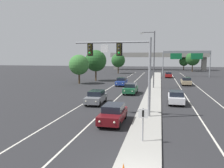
% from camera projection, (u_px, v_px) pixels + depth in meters
% --- Properties ---
extents(median_island, '(2.40, 110.00, 0.15)m').
position_uv_depth(median_island, '(151.00, 102.00, 27.65)').
color(median_island, '#9E9B93').
rests_on(median_island, ground).
extents(lane_stripe_oncoming_center, '(0.14, 100.00, 0.01)m').
position_uv_depth(lane_stripe_oncoming_center, '(123.00, 93.00, 35.44)').
color(lane_stripe_oncoming_center, silver).
rests_on(lane_stripe_oncoming_center, ground).
extents(lane_stripe_receding_center, '(0.14, 100.00, 0.01)m').
position_uv_depth(lane_stripe_receding_center, '(185.00, 95.00, 33.46)').
color(lane_stripe_receding_center, silver).
rests_on(lane_stripe_receding_center, ground).
extents(edge_stripe_left, '(0.14, 100.00, 0.01)m').
position_uv_depth(edge_stripe_left, '(103.00, 92.00, 36.13)').
color(edge_stripe_left, silver).
rests_on(edge_stripe_left, ground).
extents(edge_stripe_right, '(0.14, 100.00, 0.01)m').
position_uv_depth(edge_stripe_right, '(209.00, 96.00, 32.77)').
color(edge_stripe_right, silver).
rests_on(edge_stripe_right, ground).
extents(overhead_signal_mast, '(7.16, 0.44, 7.20)m').
position_uv_depth(overhead_signal_mast, '(125.00, 60.00, 20.64)').
color(overhead_signal_mast, gray).
rests_on(overhead_signal_mast, median_island).
extents(median_sign_post, '(0.60, 0.10, 2.20)m').
position_uv_depth(median_sign_post, '(143.00, 120.00, 14.41)').
color(median_sign_post, gray).
rests_on(median_sign_post, median_island).
extents(street_lamp_median, '(2.58, 0.28, 10.00)m').
position_uv_depth(street_lamp_median, '(153.00, 56.00, 39.63)').
color(street_lamp_median, '#4C4C51').
rests_on(street_lamp_median, median_island).
extents(car_oncoming_darkred, '(1.85, 4.48, 1.58)m').
position_uv_depth(car_oncoming_darkred, '(113.00, 114.00, 19.06)').
color(car_oncoming_darkred, '#5B0F14').
rests_on(car_oncoming_darkred, ground).
extents(car_oncoming_grey, '(1.89, 4.50, 1.58)m').
position_uv_depth(car_oncoming_grey, '(96.00, 97.00, 26.98)').
color(car_oncoming_grey, slate).
rests_on(car_oncoming_grey, ground).
extents(car_oncoming_green, '(1.91, 4.51, 1.58)m').
position_uv_depth(car_oncoming_green, '(131.00, 88.00, 34.45)').
color(car_oncoming_green, '#195633').
rests_on(car_oncoming_green, ground).
extents(car_oncoming_blue, '(1.83, 4.48, 1.58)m').
position_uv_depth(car_oncoming_blue, '(122.00, 82.00, 44.22)').
color(car_oncoming_blue, navy).
rests_on(car_oncoming_blue, ground).
extents(car_receding_white, '(1.89, 4.50, 1.58)m').
position_uv_depth(car_receding_white, '(176.00, 97.00, 26.93)').
color(car_receding_white, silver).
rests_on(car_receding_white, ground).
extents(car_receding_tan, '(1.87, 4.49, 1.58)m').
position_uv_depth(car_receding_tan, '(186.00, 81.00, 45.01)').
color(car_receding_tan, tan).
rests_on(car_receding_tan, ground).
extents(car_receding_red, '(1.86, 4.49, 1.58)m').
position_uv_depth(car_receding_red, '(168.00, 75.00, 61.83)').
color(car_receding_red, maroon).
rests_on(car_receding_red, ground).
extents(highway_sign_gantry, '(13.28, 0.42, 7.50)m').
position_uv_depth(highway_sign_gantry, '(186.00, 55.00, 64.26)').
color(highway_sign_gantry, gray).
rests_on(highway_sign_gantry, ground).
extents(overpass_bridge, '(42.40, 6.40, 7.65)m').
position_uv_depth(overpass_bridge, '(158.00, 57.00, 99.58)').
color(overpass_bridge, gray).
rests_on(overpass_bridge, ground).
extents(tree_far_left_c, '(5.06, 5.06, 7.32)m').
position_uv_depth(tree_far_left_c, '(96.00, 61.00, 52.88)').
color(tree_far_left_c, '#4C3823').
rests_on(tree_far_left_c, ground).
extents(tree_far_left_a, '(4.25, 4.25, 6.15)m').
position_uv_depth(tree_far_left_a, '(79.00, 65.00, 47.12)').
color(tree_far_left_a, '#4C3823').
rests_on(tree_far_left_a, ground).
extents(tree_far_right_b, '(3.99, 3.99, 5.77)m').
position_uv_depth(tree_far_right_b, '(184.00, 61.00, 98.14)').
color(tree_far_right_b, '#4C3823').
rests_on(tree_far_right_b, ground).
extents(tree_far_left_b, '(4.78, 4.78, 6.91)m').
position_uv_depth(tree_far_left_b, '(118.00, 60.00, 77.45)').
color(tree_far_left_b, '#4C3823').
rests_on(tree_far_left_b, ground).
extents(tree_far_right_a, '(5.31, 5.31, 7.68)m').
position_uv_depth(tree_far_right_a, '(193.00, 59.00, 87.28)').
color(tree_far_right_a, '#4C3823').
rests_on(tree_far_right_a, ground).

